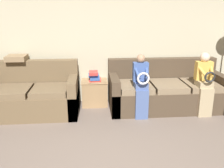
% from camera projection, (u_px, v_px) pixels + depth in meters
% --- Properties ---
extents(wall_back, '(7.45, 0.06, 2.55)m').
position_uv_depth(wall_back, '(101.00, 42.00, 5.17)').
color(wall_back, '#BCB293').
rests_on(wall_back, ground_plane).
extents(couch_main, '(2.28, 0.99, 0.94)m').
position_uv_depth(couch_main, '(165.00, 91.00, 5.06)').
color(couch_main, '#473828').
rests_on(couch_main, ground_plane).
extents(couch_side, '(1.69, 0.94, 0.97)m').
position_uv_depth(couch_side, '(33.00, 96.00, 4.77)').
color(couch_side, brown).
rests_on(couch_side, ground_plane).
extents(child_left_seated, '(0.28, 0.37, 1.16)m').
position_uv_depth(child_left_seated, '(141.00, 84.00, 4.52)').
color(child_left_seated, '#475B8E').
rests_on(child_left_seated, ground_plane).
extents(child_right_seated, '(0.31, 0.38, 1.17)m').
position_uv_depth(child_right_seated, '(205.00, 82.00, 4.61)').
color(child_right_seated, tan).
rests_on(child_right_seated, ground_plane).
extents(side_shelf, '(0.54, 0.45, 0.52)m').
position_uv_depth(side_shelf, '(95.00, 92.00, 5.19)').
color(side_shelf, '#9E7A51').
rests_on(side_shelf, ground_plane).
extents(book_stack, '(0.25, 0.29, 0.19)m').
position_uv_depth(book_stack, '(94.00, 76.00, 5.09)').
color(book_stack, '#BC3833').
rests_on(book_stack, side_shelf).
extents(throw_pillow, '(0.37, 0.37, 0.10)m').
position_uv_depth(throw_pillow, '(17.00, 58.00, 4.85)').
color(throw_pillow, '#846B4C').
rests_on(throw_pillow, couch_side).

